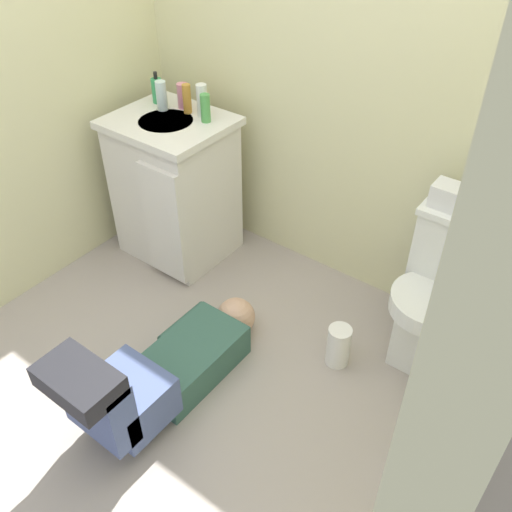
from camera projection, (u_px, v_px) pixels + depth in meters
name	position (u px, v px, depth m)	size (l,w,h in m)	color
ground_plane	(211.00, 367.00, 2.63)	(2.78, 2.92, 0.04)	#A0958B
wall_back	(341.00, 51.00, 2.50)	(2.44, 0.08, 2.40)	beige
toilet	(439.00, 293.00, 2.47)	(0.36, 0.46, 0.75)	silver
vanity_cabinet	(175.00, 187.00, 3.07)	(0.60, 0.53, 0.82)	silver
faucet	(186.00, 101.00, 2.88)	(0.02, 0.02, 0.10)	silver
person_plumber	(160.00, 371.00, 2.37)	(0.38, 1.06, 0.52)	#33594C
tissue_box	(459.00, 199.00, 2.28)	(0.22, 0.11, 0.10)	silver
toiletry_bag	(496.00, 210.00, 2.20)	(0.12, 0.09, 0.11)	#33598C
soap_dispenser	(157.00, 90.00, 2.94)	(0.06, 0.06, 0.17)	#349B5A
bottle_clear	(161.00, 96.00, 2.87)	(0.06, 0.06, 0.15)	silver
bottle_pink	(183.00, 96.00, 2.89)	(0.06, 0.06, 0.13)	pink
bottle_amber	(187.00, 99.00, 2.84)	(0.04, 0.04, 0.15)	#C1852F
bottle_white	(202.00, 100.00, 2.80)	(0.06, 0.06, 0.17)	silver
bottle_green	(205.00, 108.00, 2.76)	(0.05, 0.05, 0.14)	#4A9B4A
paper_towel_roll	(338.00, 346.00, 2.57)	(0.11, 0.11, 0.21)	white
toilet_paper_roll	(405.00, 471.00, 2.14)	(0.11, 0.11, 0.10)	white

